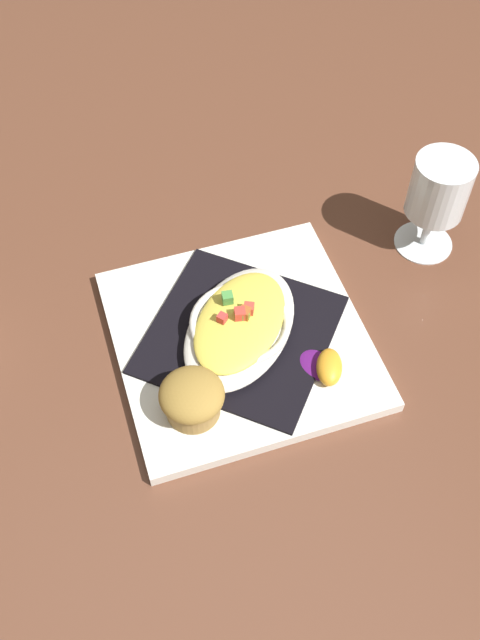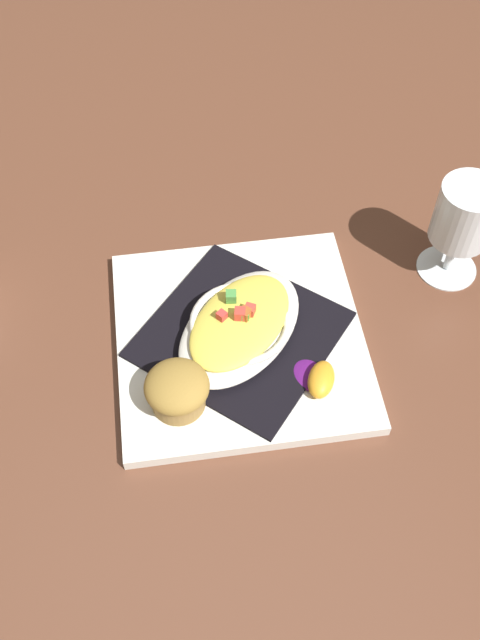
{
  "view_description": "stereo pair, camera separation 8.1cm",
  "coord_description": "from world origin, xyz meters",
  "px_view_note": "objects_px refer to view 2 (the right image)",
  "views": [
    {
      "loc": [
        -0.11,
        -0.46,
        0.7
      ],
      "look_at": [
        0.0,
        0.0,
        0.05
      ],
      "focal_mm": 40.55,
      "sensor_mm": 36.0,
      "label": 1
    },
    {
      "loc": [
        -0.03,
        -0.48,
        0.7
      ],
      "look_at": [
        0.0,
        0.0,
        0.05
      ],
      "focal_mm": 40.55,
      "sensor_mm": 36.0,
      "label": 2
    }
  ],
  "objects_px": {
    "stemmed_glass": "(464,219)",
    "orange_garnish": "(318,379)",
    "square_plate": "(240,339)",
    "gratin_dish": "(240,325)",
    "muffin": "(177,390)"
  },
  "relations": [
    {
      "from": "square_plate",
      "to": "muffin",
      "type": "relative_size",
      "value": 4.08
    },
    {
      "from": "gratin_dish",
      "to": "muffin",
      "type": "relative_size",
      "value": 3.07
    },
    {
      "from": "square_plate",
      "to": "orange_garnish",
      "type": "xyz_separation_m",
      "value": [
        0.08,
        -0.07,
        0.02
      ]
    },
    {
      "from": "orange_garnish",
      "to": "gratin_dish",
      "type": "bearing_deg",
      "value": 139.74
    },
    {
      "from": "gratin_dish",
      "to": "muffin",
      "type": "height_order",
      "value": "muffin"
    },
    {
      "from": "stemmed_glass",
      "to": "orange_garnish",
      "type": "bearing_deg",
      "value": -138.28
    },
    {
      "from": "square_plate",
      "to": "gratin_dish",
      "type": "bearing_deg",
      "value": 92.45
    },
    {
      "from": "muffin",
      "to": "stemmed_glass",
      "type": "xyz_separation_m",
      "value": [
        0.34,
        0.18,
        0.05
      ]
    },
    {
      "from": "gratin_dish",
      "to": "orange_garnish",
      "type": "distance_m",
      "value": 0.11
    },
    {
      "from": "square_plate",
      "to": "muffin",
      "type": "distance_m",
      "value": 0.12
    },
    {
      "from": "square_plate",
      "to": "gratin_dish",
      "type": "xyz_separation_m",
      "value": [
        -0.0,
        0.0,
        0.03
      ]
    },
    {
      "from": "muffin",
      "to": "stemmed_glass",
      "type": "bearing_deg",
      "value": 28.04
    },
    {
      "from": "orange_garnish",
      "to": "stemmed_glass",
      "type": "xyz_separation_m",
      "value": [
        0.19,
        0.17,
        0.07
      ]
    },
    {
      "from": "orange_garnish",
      "to": "stemmed_glass",
      "type": "bearing_deg",
      "value": 41.72
    },
    {
      "from": "gratin_dish",
      "to": "orange_garnish",
      "type": "height_order",
      "value": "gratin_dish"
    }
  ]
}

